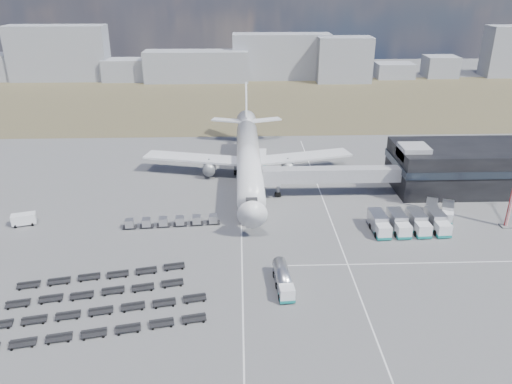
{
  "coord_description": "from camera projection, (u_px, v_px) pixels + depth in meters",
  "views": [
    {
      "loc": [
        -2.2,
        -80.01,
        45.49
      ],
      "look_at": [
        1.14,
        14.09,
        4.0
      ],
      "focal_mm": 35.0,
      "sensor_mm": 36.0,
      "label": 1
    }
  ],
  "objects": [
    {
      "name": "baggage_dollies",
      "position": [
        97.0,
        303.0,
        74.3
      ],
      "size": [
        32.61,
        21.6,
        0.82
      ],
      "rotation": [
        0.0,
        0.0,
        0.2
      ],
      "color": "black",
      "rests_on": "ground"
    },
    {
      "name": "service_trucks_near",
      "position": [
        408.0,
        223.0,
        95.29
      ],
      "size": [
        14.35,
        8.25,
        3.13
      ],
      "rotation": [
        0.0,
        0.0,
        0.03
      ],
      "color": "silver",
      "rests_on": "ground"
    },
    {
      "name": "catering_truck",
      "position": [
        262.0,
        158.0,
        129.38
      ],
      "size": [
        2.9,
        6.25,
        2.8
      ],
      "rotation": [
        0.0,
        0.0,
        -0.07
      ],
      "color": "silver",
      "rests_on": "ground"
    },
    {
      "name": "skyline",
      "position": [
        208.0,
        60.0,
        228.29
      ],
      "size": [
        318.61,
        22.47,
        24.21
      ],
      "color": "gray",
      "rests_on": "ground"
    },
    {
      "name": "lane_markings",
      "position": [
        303.0,
        234.0,
        94.64
      ],
      "size": [
        47.12,
        110.0,
        0.01
      ],
      "color": "silver",
      "rests_on": "ground"
    },
    {
      "name": "fuel_tanker",
      "position": [
        283.0,
        279.0,
        78.02
      ],
      "size": [
        2.94,
        9.38,
        2.99
      ],
      "rotation": [
        0.0,
        0.0,
        0.07
      ],
      "color": "silver",
      "rests_on": "ground"
    },
    {
      "name": "ground",
      "position": [
        253.0,
        243.0,
        91.59
      ],
      "size": [
        420.0,
        420.0,
        0.0
      ],
      "primitive_type": "plane",
      "color": "#565659",
      "rests_on": "ground"
    },
    {
      "name": "airliner",
      "position": [
        249.0,
        156.0,
        119.06
      ],
      "size": [
        51.59,
        64.53,
        17.62
      ],
      "color": "silver",
      "rests_on": "ground"
    },
    {
      "name": "pushback_tug",
      "position": [
        250.0,
        219.0,
        98.58
      ],
      "size": [
        3.77,
        2.5,
        1.55
      ],
      "primitive_type": "cube",
      "rotation": [
        0.0,
        0.0,
        0.16
      ],
      "color": "silver",
      "rests_on": "ground"
    },
    {
      "name": "uld_row",
      "position": [
        172.0,
        221.0,
        97.25
      ],
      "size": [
        18.83,
        3.18,
        1.7
      ],
      "rotation": [
        0.0,
        0.0,
        0.08
      ],
      "color": "black",
      "rests_on": "ground"
    },
    {
      "name": "service_trucks_far",
      "position": [
        439.0,
        211.0,
        100.76
      ],
      "size": [
        7.42,
        8.0,
        2.59
      ],
      "rotation": [
        0.0,
        0.0,
        -0.39
      ],
      "color": "silver",
      "rests_on": "ground"
    },
    {
      "name": "terminal",
      "position": [
        460.0,
        166.0,
        112.93
      ],
      "size": [
        30.4,
        16.4,
        11.0
      ],
      "color": "black",
      "rests_on": "ground"
    },
    {
      "name": "grass_strip",
      "position": [
        244.0,
        101.0,
        192.18
      ],
      "size": [
        420.0,
        90.0,
        0.01
      ],
      "primitive_type": "cube",
      "color": "brown",
      "rests_on": "ground"
    },
    {
      "name": "jet_bridge",
      "position": [
        322.0,
        175.0,
        108.74
      ],
      "size": [
        30.3,
        3.8,
        7.05
      ],
      "color": "#939399",
      "rests_on": "ground"
    },
    {
      "name": "utility_van",
      "position": [
        24.0,
        220.0,
        97.62
      ],
      "size": [
        4.83,
        3.16,
        2.36
      ],
      "primitive_type": "cube",
      "rotation": [
        0.0,
        0.0,
        0.28
      ],
      "color": "silver",
      "rests_on": "ground"
    }
  ]
}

